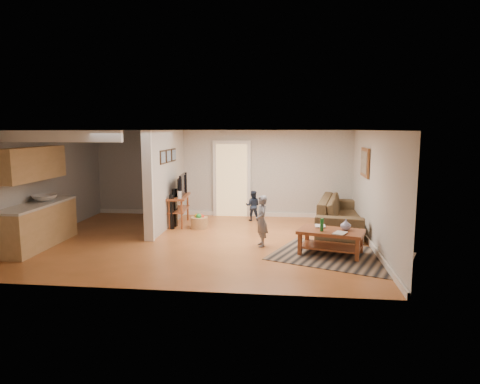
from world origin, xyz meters
name	(u,v)px	position (x,y,z in m)	size (l,w,h in m)	color
ground	(202,241)	(0.00, 0.00, 0.00)	(7.50, 7.50, 0.00)	#965426
room_shell	(160,175)	(-1.07, 0.43, 1.46)	(7.54, 6.02, 2.52)	#A3A09D
area_rug	(341,256)	(3.00, -0.83, 0.01)	(2.61, 1.91, 0.01)	black
sofa	(342,230)	(3.30, 1.50, 0.00)	(2.80, 1.09, 0.82)	#433B21
coffee_table	(332,235)	(2.82, -0.70, 0.39)	(1.44, 1.08, 0.76)	brown
tv_console	(179,198)	(-0.94, 1.63, 0.71)	(0.58, 1.28, 1.07)	brown
speaker_left	(172,212)	(-1.00, 1.09, 0.44)	(0.09, 0.09, 0.89)	black
speaker_right	(175,208)	(-1.00, 1.40, 0.50)	(0.10, 0.10, 1.00)	black
toy_basket	(199,222)	(-0.33, 1.27, 0.16)	(0.44, 0.44, 0.40)	#A67147
child	(261,246)	(1.36, -0.24, 0.00)	(0.41, 0.27, 1.11)	slate
toddler	(253,221)	(0.96, 2.34, 0.00)	(0.41, 0.32, 0.84)	#1C263A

